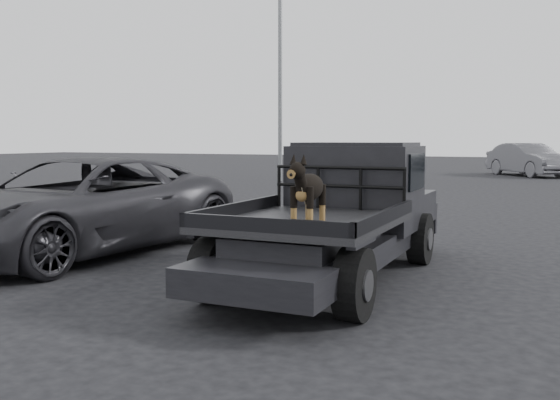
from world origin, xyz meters
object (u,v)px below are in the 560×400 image
at_px(dog, 308,193).
at_px(distant_car_a, 528,160).
at_px(flatbed_ute, 333,245).
at_px(parked_suv, 79,206).

height_order(dog, distant_car_a, dog).
distance_m(flatbed_ute, parked_suv, 4.39).
relative_size(dog, distant_car_a, 0.15).
relative_size(dog, parked_suv, 0.13).
xyz_separation_m(flatbed_ute, dog, (0.31, -1.66, 0.83)).
distance_m(flatbed_ute, dog, 1.88).
xyz_separation_m(flatbed_ute, distant_car_a, (1.12, 25.68, 0.36)).
bearing_deg(flatbed_ute, distant_car_a, 87.50).
bearing_deg(flatbed_ute, dog, -79.57).
height_order(flatbed_ute, dog, dog).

